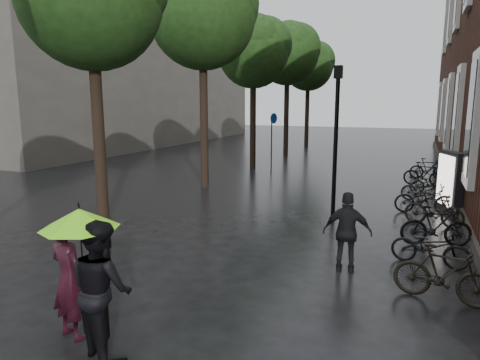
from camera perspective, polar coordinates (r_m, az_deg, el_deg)
The scene contains 10 objects.
bg_building at distance 40.22m, azimuth -18.78°, elevation 14.84°, with size 16.00×30.00×14.00m, color #47423D.
street_trees at distance 20.26m, azimuth -1.29°, elevation 18.51°, with size 4.33×34.03×8.91m.
person_burgundy at distance 6.88m, azimuth -21.86°, elevation -12.10°, with size 0.66×0.44×1.82m, color black.
person_black at distance 6.27m, azimuth -17.93°, elevation -13.61°, with size 0.93×0.72×1.91m, color black.
lime_umbrella at distance 6.20m, azimuth -20.62°, elevation -4.82°, with size 1.07×1.07×1.58m.
pedestrian_walking at distance 9.05m, azimuth 14.12°, elevation -6.77°, with size 0.98×0.41×1.67m, color black.
parked_bicycles at distance 14.61m, azimuth 23.94°, elevation -2.37°, with size 2.05×13.73×1.01m.
ad_lightbox at distance 15.01m, azimuth 26.20°, elevation -0.23°, with size 0.30×1.29×1.94m.
lamp_post at distance 13.05m, azimuth 12.71°, elevation 6.91°, with size 0.23×0.23×4.50m.
cycle_sign at distance 22.02m, azimuth 4.35°, elevation 6.32°, with size 0.15×0.53×2.92m.
Camera 1 is at (4.00, -2.48, 3.44)m, focal length 32.00 mm.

